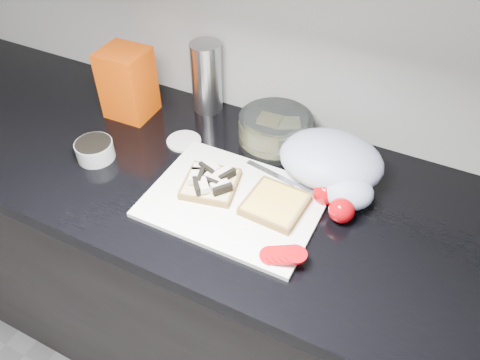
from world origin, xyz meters
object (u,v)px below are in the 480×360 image
glass_bowl (275,130)px  bread_bag (128,83)px  cutting_board (234,201)px  steel_canister (207,78)px

glass_bowl → bread_bag: (-0.43, -0.06, 0.06)m
cutting_board → bread_bag: bread_bag is taller
glass_bowl → bread_bag: bread_bag is taller
cutting_board → glass_bowl: size_ratio=2.03×
cutting_board → glass_bowl: (-0.01, 0.26, 0.03)m
glass_bowl → steel_canister: bearing=165.7°
glass_bowl → cutting_board: bearing=-88.0°
bread_bag → steel_canister: size_ratio=0.95×
bread_bag → cutting_board: bearing=-26.3°
cutting_board → bread_bag: size_ratio=2.02×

